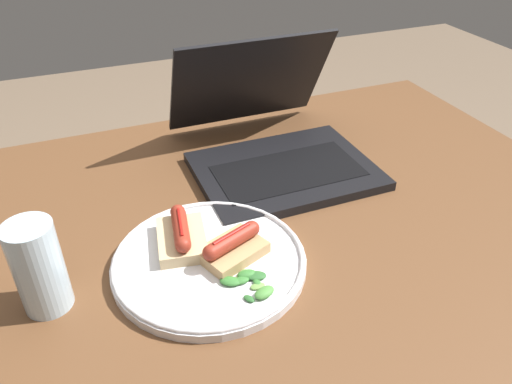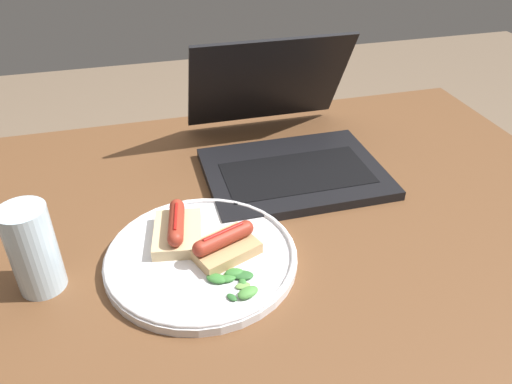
# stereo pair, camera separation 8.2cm
# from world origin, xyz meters

# --- Properties ---
(desk) EXTENTS (1.12, 0.86, 0.75)m
(desk) POSITION_xyz_m (0.00, 0.00, 0.66)
(desk) COLOR brown
(desk) RESTS_ON ground_plane
(laptop) EXTENTS (0.34, 0.38, 0.23)m
(laptop) POSITION_xyz_m (0.03, 0.16, 0.79)
(laptop) COLOR black
(laptop) RESTS_ON desk
(plate) EXTENTS (0.29, 0.29, 0.02)m
(plate) POSITION_xyz_m (-0.19, -0.09, 0.76)
(plate) COLOR silver
(plate) RESTS_ON desk
(sausage_toast_left) EXTENTS (0.09, 0.12, 0.05)m
(sausage_toast_left) POSITION_xyz_m (-0.21, -0.04, 0.78)
(sausage_toast_left) COLOR #D6B784
(sausage_toast_left) RESTS_ON plate
(sausage_toast_middle) EXTENTS (0.12, 0.10, 0.04)m
(sausage_toast_middle) POSITION_xyz_m (-0.15, -0.10, 0.78)
(sausage_toast_middle) COLOR tan
(sausage_toast_middle) RESTS_ON plate
(salad_pile) EXTENTS (0.07, 0.07, 0.01)m
(salad_pile) POSITION_xyz_m (-0.15, -0.16, 0.77)
(salad_pile) COLOR #387A33
(salad_pile) RESTS_ON plate
(drinking_glass) EXTENTS (0.07, 0.07, 0.14)m
(drinking_glass) POSITION_xyz_m (-0.42, -0.08, 0.82)
(drinking_glass) COLOR silver
(drinking_glass) RESTS_ON desk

